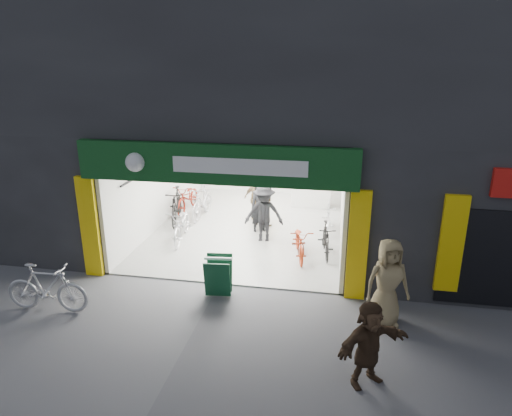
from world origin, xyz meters
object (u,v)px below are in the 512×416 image
(bike_right_front, at_px, (326,240))
(parked_bike, at_px, (47,288))
(sandwich_board, at_px, (218,275))
(pedestrian_near, at_px, (387,283))
(bike_left_front, at_px, (182,224))

(bike_right_front, xyz_separation_m, parked_bike, (-5.85, -4.04, 0.09))
(parked_bike, height_order, sandwich_board, parked_bike)
(parked_bike, distance_m, pedestrian_near, 7.25)
(bike_left_front, bearing_deg, parked_bike, -117.38)
(bike_left_front, bearing_deg, sandwich_board, -65.25)
(pedestrian_near, bearing_deg, bike_left_front, 130.14)
(bike_right_front, bearing_deg, bike_left_front, 168.85)
(parked_bike, relative_size, pedestrian_near, 0.99)
(parked_bike, relative_size, sandwich_board, 2.01)
(sandwich_board, bearing_deg, parked_bike, -165.44)
(bike_left_front, bearing_deg, pedestrian_near, -40.00)
(bike_right_front, distance_m, parked_bike, 7.11)
(bike_left_front, bearing_deg, bike_right_front, -12.20)
(bike_left_front, distance_m, bike_right_front, 4.31)
(bike_right_front, distance_m, pedestrian_near, 3.52)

